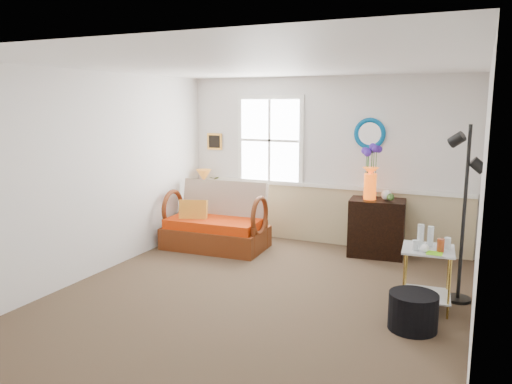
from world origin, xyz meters
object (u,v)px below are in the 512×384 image
at_px(ottoman, 413,311).
at_px(cabinet, 377,228).
at_px(lamp_stand, 204,214).
at_px(floor_lamp, 464,215).
at_px(loveseat, 215,216).
at_px(side_table, 426,278).

bearing_deg(ottoman, cabinet, 109.45).
relative_size(lamp_stand, floor_lamp, 0.32).
distance_m(loveseat, floor_lamp, 3.60).
bearing_deg(floor_lamp, ottoman, -92.37).
distance_m(lamp_stand, ottoman, 4.49).
distance_m(loveseat, cabinet, 2.40).
relative_size(loveseat, ottoman, 3.19).
distance_m(loveseat, side_table, 3.36).
xyz_separation_m(loveseat, cabinet, (2.32, 0.63, -0.08)).
distance_m(side_table, ottoman, 0.61).
bearing_deg(loveseat, lamp_stand, 127.15).
relative_size(loveseat, lamp_stand, 2.44).
bearing_deg(side_table, cabinet, 117.08).
height_order(cabinet, floor_lamp, floor_lamp).
bearing_deg(ottoman, lamp_stand, 147.26).
bearing_deg(side_table, loveseat, 161.52).
relative_size(side_table, ottoman, 1.41).
distance_m(loveseat, ottoman, 3.55).
bearing_deg(side_table, ottoman, -95.60).
xyz_separation_m(loveseat, floor_lamp, (3.50, -0.69, 0.49)).
distance_m(lamp_stand, cabinet, 2.97).
bearing_deg(loveseat, cabinet, 12.14).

